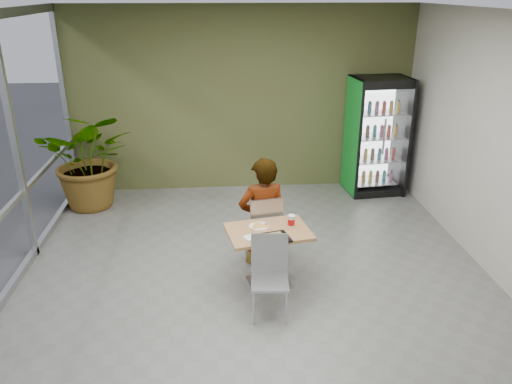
% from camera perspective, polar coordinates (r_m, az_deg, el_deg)
% --- Properties ---
extents(ground, '(7.00, 7.00, 0.00)m').
position_cam_1_polar(ground, '(6.18, 0.24, -11.35)').
color(ground, slate).
rests_on(ground, ground).
extents(room_envelope, '(6.00, 7.00, 3.20)m').
position_cam_1_polar(room_envelope, '(5.46, 0.26, 2.76)').
color(room_envelope, beige).
rests_on(room_envelope, ground).
extents(dining_table, '(1.08, 0.84, 0.75)m').
position_cam_1_polar(dining_table, '(6.06, 1.40, -6.20)').
color(dining_table, '#B27D4C').
rests_on(dining_table, ground).
extents(chair_far, '(0.50, 0.51, 0.97)m').
position_cam_1_polar(chair_far, '(6.50, 0.97, -3.75)').
color(chair_far, '#A8ABAD').
rests_on(chair_far, ground).
extents(chair_near, '(0.44, 0.45, 0.93)m').
position_cam_1_polar(chair_near, '(5.59, 1.56, -8.77)').
color(chair_near, '#A8ABAD').
rests_on(chair_near, ground).
extents(seated_woman, '(0.72, 0.53, 1.77)m').
position_cam_1_polar(seated_woman, '(6.54, 0.76, -3.44)').
color(seated_woman, black).
rests_on(seated_woman, ground).
extents(pizza_plate, '(0.33, 0.24, 0.03)m').
position_cam_1_polar(pizza_plate, '(6.03, 0.34, -3.85)').
color(pizza_plate, white).
rests_on(pizza_plate, dining_table).
extents(soda_cup, '(0.09, 0.09, 0.15)m').
position_cam_1_polar(soda_cup, '(6.02, 4.06, -3.36)').
color(soda_cup, white).
rests_on(soda_cup, dining_table).
extents(napkin_stack, '(0.18, 0.18, 0.02)m').
position_cam_1_polar(napkin_stack, '(5.77, -0.65, -5.24)').
color(napkin_stack, white).
rests_on(napkin_stack, dining_table).
extents(cafeteria_tray, '(0.46, 0.38, 0.02)m').
position_cam_1_polar(cafeteria_tray, '(5.75, 1.83, -5.31)').
color(cafeteria_tray, black).
rests_on(cafeteria_tray, dining_table).
extents(beverage_fridge, '(1.00, 0.80, 2.04)m').
position_cam_1_polar(beverage_fridge, '(9.00, 13.62, 6.19)').
color(beverage_fridge, black).
rests_on(beverage_fridge, ground).
extents(potted_plant, '(1.53, 1.34, 1.66)m').
position_cam_1_polar(potted_plant, '(8.61, -18.39, 3.60)').
color(potted_plant, '#3C6E2C').
rests_on(potted_plant, ground).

